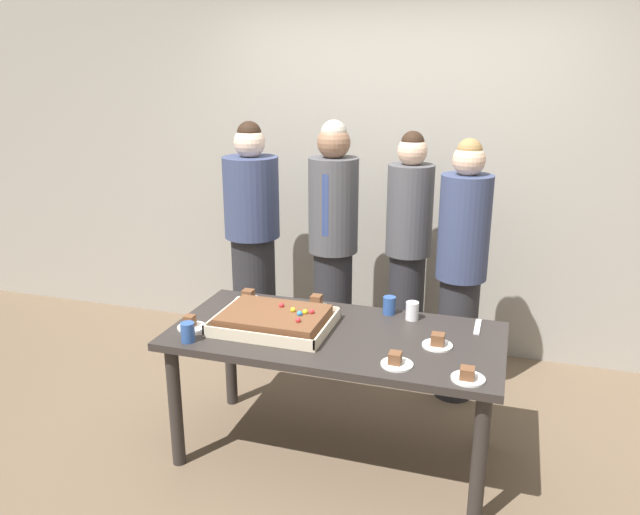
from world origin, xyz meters
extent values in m
plane|color=brown|center=(0.00, 0.00, 0.00)|extent=(12.00, 12.00, 0.00)
cube|color=#9E998E|center=(0.00, 1.60, 1.50)|extent=(8.00, 0.12, 3.00)
cube|color=#2D2826|center=(0.00, 0.00, 0.71)|extent=(1.71, 0.82, 0.04)
cylinder|color=#2D2826|center=(-0.77, -0.33, 0.34)|extent=(0.07, 0.07, 0.69)
cylinder|color=#2D2826|center=(0.77, -0.33, 0.34)|extent=(0.07, 0.07, 0.69)
cylinder|color=#2D2826|center=(-0.77, 0.33, 0.34)|extent=(0.07, 0.07, 0.69)
cylinder|color=#2D2826|center=(0.77, 0.33, 0.34)|extent=(0.07, 0.07, 0.69)
cube|color=beige|center=(-0.33, -0.03, 0.73)|extent=(0.60, 0.46, 0.01)
cube|color=beige|center=(-0.33, -0.25, 0.76)|extent=(0.60, 0.01, 0.05)
cube|color=beige|center=(-0.33, 0.19, 0.76)|extent=(0.60, 0.01, 0.05)
cube|color=beige|center=(-0.62, -0.03, 0.76)|extent=(0.01, 0.46, 0.05)
cube|color=beige|center=(-0.03, -0.03, 0.76)|extent=(0.01, 0.46, 0.05)
cube|color=brown|center=(-0.33, -0.03, 0.77)|extent=(0.53, 0.39, 0.07)
sphere|color=red|center=(-0.32, 0.05, 0.82)|extent=(0.03, 0.03, 0.03)
sphere|color=yellow|center=(-0.17, 0.00, 0.82)|extent=(0.03, 0.03, 0.03)
sphere|color=red|center=(-0.16, -0.12, 0.82)|extent=(0.03, 0.03, 0.03)
sphere|color=#2D84E0|center=(-0.19, -0.03, 0.82)|extent=(0.03, 0.03, 0.03)
sphere|color=yellow|center=(-0.23, 0.01, 0.82)|extent=(0.03, 0.03, 0.03)
sphere|color=red|center=(-0.13, 0.01, 0.82)|extent=(0.03, 0.03, 0.03)
cylinder|color=white|center=(0.52, -0.01, 0.73)|extent=(0.15, 0.15, 0.01)
cube|color=brown|center=(0.52, -0.01, 0.76)|extent=(0.06, 0.06, 0.06)
cylinder|color=white|center=(-0.20, 0.29, 0.73)|extent=(0.15, 0.15, 0.01)
cube|color=brown|center=(-0.20, 0.30, 0.77)|extent=(0.06, 0.06, 0.07)
cylinder|color=white|center=(0.37, -0.27, 0.73)|extent=(0.15, 0.15, 0.01)
cube|color=brown|center=(0.36, -0.27, 0.76)|extent=(0.06, 0.06, 0.05)
cylinder|color=white|center=(0.70, -0.31, 0.73)|extent=(0.15, 0.15, 0.01)
cube|color=brown|center=(0.69, -0.32, 0.76)|extent=(0.06, 0.06, 0.05)
cylinder|color=white|center=(-0.62, 0.28, 0.73)|extent=(0.15, 0.15, 0.01)
cube|color=brown|center=(-0.61, 0.28, 0.77)|extent=(0.06, 0.06, 0.06)
cylinder|color=white|center=(-0.74, -0.17, 0.73)|extent=(0.15, 0.15, 0.01)
cube|color=brown|center=(-0.75, -0.17, 0.76)|extent=(0.05, 0.05, 0.06)
cylinder|color=white|center=(0.35, 0.29, 0.78)|extent=(0.07, 0.07, 0.10)
cylinder|color=#2D5199|center=(-0.67, -0.33, 0.78)|extent=(0.07, 0.07, 0.10)
cylinder|color=#2D5199|center=(0.21, 0.33, 0.78)|extent=(0.07, 0.07, 0.10)
cube|color=silver|center=(0.70, 0.29, 0.73)|extent=(0.03, 0.20, 0.01)
cylinder|color=#28282D|center=(0.55, 0.86, 0.40)|extent=(0.25, 0.25, 0.80)
cylinder|color=#384266|center=(0.55, 0.86, 1.12)|extent=(0.31, 0.31, 0.63)
sphere|color=beige|center=(0.55, 0.86, 1.52)|extent=(0.19, 0.19, 0.19)
sphere|color=olive|center=(0.55, 0.86, 1.58)|extent=(0.15, 0.15, 0.15)
cylinder|color=#28282D|center=(-0.30, 0.95, 0.43)|extent=(0.26, 0.26, 0.87)
cylinder|color=#4C4C51|center=(-0.30, 0.95, 1.18)|extent=(0.33, 0.33, 0.62)
cube|color=navy|center=(-0.30, 0.80, 1.21)|extent=(0.04, 0.02, 0.40)
sphere|color=#8C664C|center=(-0.30, 0.95, 1.58)|extent=(0.21, 0.21, 0.21)
sphere|color=#B2A899|center=(-0.30, 0.95, 1.64)|extent=(0.17, 0.17, 0.17)
cylinder|color=#28282D|center=(-0.89, 0.99, 0.46)|extent=(0.30, 0.30, 0.91)
cylinder|color=#384266|center=(-0.89, 0.99, 1.19)|extent=(0.38, 0.38, 0.55)
sphere|color=beige|center=(-0.89, 0.99, 1.56)|extent=(0.21, 0.21, 0.21)
sphere|color=black|center=(-0.89, 0.99, 1.62)|extent=(0.16, 0.16, 0.16)
cylinder|color=#28282D|center=(0.18, 1.12, 0.42)|extent=(0.24, 0.24, 0.85)
cylinder|color=#4C4C51|center=(0.18, 1.12, 1.14)|extent=(0.30, 0.30, 0.60)
sphere|color=beige|center=(0.18, 1.12, 1.53)|extent=(0.19, 0.19, 0.19)
sphere|color=black|center=(0.18, 1.12, 1.58)|extent=(0.15, 0.15, 0.15)
camera|label=1|loc=(0.81, -2.83, 2.04)|focal=34.76mm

